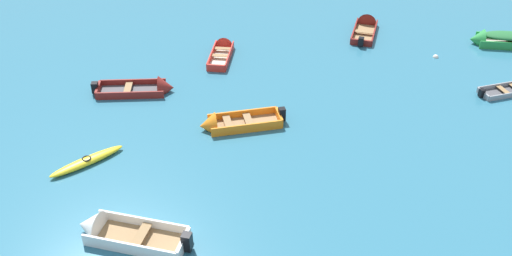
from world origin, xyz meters
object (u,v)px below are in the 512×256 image
rowboat_white_midfield_left (114,232)px  rowboat_green_near_left (497,39)px  rowboat_red_near_camera (223,49)px  rowboat_maroon_outer_right (366,26)px  rowboat_maroon_near_right (151,89)px  mooring_buoy_between_boats_left (436,57)px  kayak_yellow_outer_left (87,161)px  rowboat_orange_midfield_right (227,124)px

rowboat_white_midfield_left → rowboat_green_near_left: size_ratio=1.13×
rowboat_red_near_camera → rowboat_maroon_outer_right: bearing=28.7°
rowboat_maroon_outer_right → rowboat_green_near_left: (8.56, -1.31, 0.21)m
rowboat_red_near_camera → rowboat_white_midfield_left: bearing=-94.0°
rowboat_maroon_near_right → mooring_buoy_between_boats_left: size_ratio=13.31×
kayak_yellow_outer_left → rowboat_orange_midfield_right: size_ratio=0.71×
rowboat_red_near_camera → rowboat_maroon_near_right: rowboat_maroon_near_right is taller
rowboat_red_near_camera → rowboat_orange_midfield_right: size_ratio=0.87×
kayak_yellow_outer_left → mooring_buoy_between_boats_left: 22.55m
rowboat_green_near_left → mooring_buoy_between_boats_left: rowboat_green_near_left is taller
rowboat_white_midfield_left → mooring_buoy_between_boats_left: bearing=50.8°
rowboat_orange_midfield_right → rowboat_maroon_near_right: bearing=149.7°
rowboat_green_near_left → rowboat_maroon_near_right: (-20.99, -9.32, -0.19)m
rowboat_orange_midfield_right → mooring_buoy_between_boats_left: size_ratio=12.82×
rowboat_maroon_outer_right → kayak_yellow_outer_left: size_ratio=1.38×
kayak_yellow_outer_left → rowboat_white_midfield_left: (2.97, -4.41, 0.09)m
rowboat_maroon_outer_right → rowboat_maroon_near_right: bearing=-139.5°
kayak_yellow_outer_left → mooring_buoy_between_boats_left: kayak_yellow_outer_left is taller
kayak_yellow_outer_left → rowboat_red_near_camera: (4.17, 12.52, 0.03)m
rowboat_green_near_left → rowboat_orange_midfield_right: (-15.95, -12.27, -0.17)m
rowboat_maroon_outer_right → rowboat_white_midfield_left: 24.35m
rowboat_orange_midfield_right → rowboat_green_near_left: bearing=37.6°
rowboat_red_near_camera → rowboat_green_near_left: size_ratio=0.90×
kayak_yellow_outer_left → mooring_buoy_between_boats_left: (17.83, 13.81, -0.17)m
rowboat_orange_midfield_right → mooring_buoy_between_boats_left: rowboat_orange_midfield_right is taller
rowboat_maroon_outer_right → rowboat_maroon_near_right: size_ratio=0.94×
rowboat_maroon_near_right → rowboat_red_near_camera: bearing=60.4°
rowboat_maroon_outer_right → rowboat_green_near_left: bearing=-8.7°
rowboat_maroon_outer_right → rowboat_green_near_left: size_ratio=1.02×
rowboat_white_midfield_left → rowboat_orange_midfield_right: (3.07, 8.42, -0.03)m
rowboat_white_midfield_left → rowboat_green_near_left: bearing=47.4°
rowboat_white_midfield_left → mooring_buoy_between_boats_left: size_ratio=13.94×
rowboat_maroon_outer_right → mooring_buoy_between_boats_left: bearing=-40.6°
rowboat_green_near_left → mooring_buoy_between_boats_left: 4.86m
kayak_yellow_outer_left → rowboat_orange_midfield_right: bearing=33.6°
mooring_buoy_between_boats_left → rowboat_red_near_camera: bearing=-174.6°
mooring_buoy_between_boats_left → rowboat_white_midfield_left: bearing=-129.2°
rowboat_orange_midfield_right → rowboat_maroon_near_right: (-5.04, 2.95, -0.02)m
kayak_yellow_outer_left → rowboat_red_near_camera: rowboat_red_near_camera is taller
rowboat_red_near_camera → rowboat_orange_midfield_right: rowboat_orange_midfield_right is taller
rowboat_white_midfield_left → rowboat_green_near_left: 28.10m
rowboat_green_near_left → mooring_buoy_between_boats_left: (-4.17, -2.46, -0.40)m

